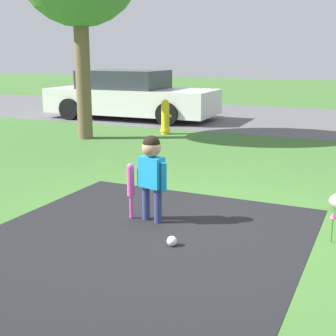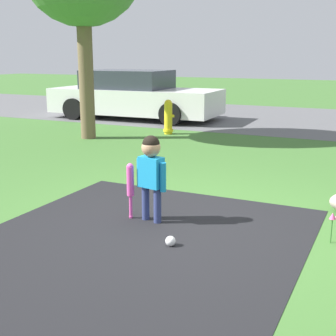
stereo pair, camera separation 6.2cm
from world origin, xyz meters
TOP-DOWN VIEW (x-y plane):
  - ground_plane at (0.00, 0.00)m, footprint 60.00×60.00m
  - street_strip at (0.00, 8.60)m, footprint 40.00×6.00m
  - child at (-0.50, -0.12)m, footprint 0.37×0.20m
  - baseball_bat at (-0.74, -0.14)m, footprint 0.08×0.08m
  - sports_ball at (-0.04, -0.63)m, footprint 0.10×0.10m
  - fire_hydrant at (-2.74, 4.98)m, footprint 0.25×0.22m
  - parked_car at (-4.72, 6.94)m, footprint 4.64×2.09m

SIDE VIEW (x-z plane):
  - ground_plane at x=0.00m, z-range 0.00..0.00m
  - street_strip at x=0.00m, z-range 0.00..0.01m
  - sports_ball at x=-0.04m, z-range 0.00..0.10m
  - fire_hydrant at x=-2.74m, z-range -0.01..0.75m
  - baseball_bat at x=-0.74m, z-range 0.09..0.69m
  - child at x=-0.50m, z-range 0.14..1.05m
  - parked_car at x=-4.72m, z-range -0.04..1.26m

